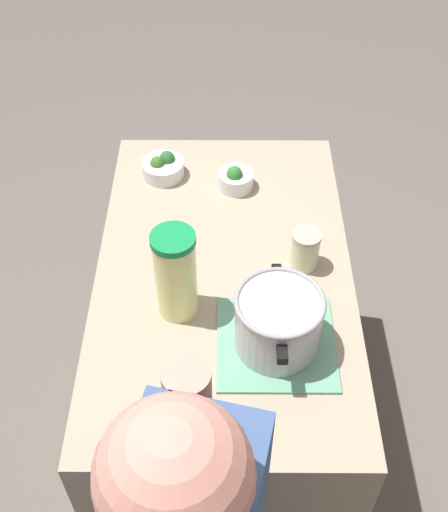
# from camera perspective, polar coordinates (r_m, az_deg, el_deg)

# --- Properties ---
(ground_plane) EXTENTS (8.00, 8.00, 0.00)m
(ground_plane) POSITION_cam_1_polar(r_m,az_deg,el_deg) (2.52, 0.00, -15.12)
(ground_plane) COLOR #675F58
(counter_slab) EXTENTS (1.18, 0.71, 0.91)m
(counter_slab) POSITION_cam_1_polar(r_m,az_deg,el_deg) (2.13, 0.00, -9.34)
(counter_slab) COLOR tan
(counter_slab) RESTS_ON ground_plane
(dish_cloth) EXTENTS (0.29, 0.29, 0.01)m
(dish_cloth) POSITION_cam_1_polar(r_m,az_deg,el_deg) (1.61, 4.65, -7.77)
(dish_cloth) COLOR #69AA89
(dish_cloth) RESTS_ON counter_slab
(cooking_pot) EXTENTS (0.28, 0.22, 0.16)m
(cooking_pot) POSITION_cam_1_polar(r_m,az_deg,el_deg) (1.54, 4.85, -5.82)
(cooking_pot) COLOR #B7B7BC
(cooking_pot) RESTS_ON dish_cloth
(lemonade_pitcher) EXTENTS (0.11, 0.11, 0.26)m
(lemonade_pitcher) POSITION_cam_1_polar(r_m,az_deg,el_deg) (1.59, -4.33, -1.62)
(lemonade_pitcher) COLOR #F1EB90
(lemonade_pitcher) RESTS_ON counter_slab
(mason_jar) EXTENTS (0.08, 0.08, 0.12)m
(mason_jar) POSITION_cam_1_polar(r_m,az_deg,el_deg) (1.75, 7.25, 0.58)
(mason_jar) COLOR beige
(mason_jar) RESTS_ON counter_slab
(broccoli_bowl_front) EXTENTS (0.11, 0.11, 0.08)m
(broccoli_bowl_front) POSITION_cam_1_polar(r_m,az_deg,el_deg) (2.00, 1.05, 6.89)
(broccoli_bowl_front) COLOR silver
(broccoli_bowl_front) RESTS_ON counter_slab
(broccoli_bowl_center) EXTENTS (0.13, 0.13, 0.08)m
(broccoli_bowl_center) POSITION_cam_1_polar(r_m,az_deg,el_deg) (2.06, -5.45, 7.89)
(broccoli_bowl_center) COLOR silver
(broccoli_bowl_center) RESTS_ON counter_slab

